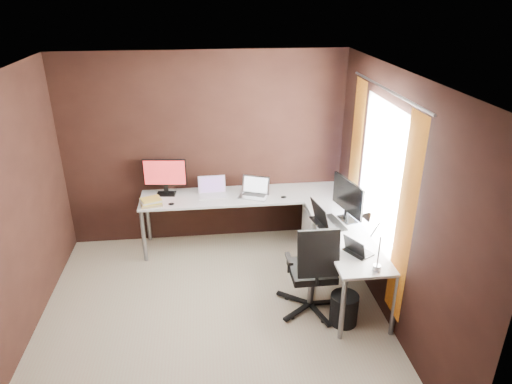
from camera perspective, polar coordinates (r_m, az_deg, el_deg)
room at (r=4.33m, az=-1.52°, el=-1.70°), size 3.60×3.60×2.50m
desk at (r=5.52m, az=2.83°, el=-2.63°), size 2.65×2.25×0.73m
drawer_pedestal at (r=5.91m, az=8.22°, el=-5.10°), size 0.42×0.50×0.60m
monitor_left at (r=5.89m, az=-11.32°, el=2.12°), size 0.55×0.18×0.47m
monitor_right at (r=5.22m, az=11.42°, el=-0.74°), size 0.20×0.59×0.49m
laptop_white at (r=5.86m, az=-5.49°, el=0.10°), size 0.36×0.26×0.23m
laptop_silver at (r=5.82m, az=-0.20°, el=0.04°), size 0.43×0.37×0.24m
laptop_black_big at (r=5.17m, az=8.63°, el=-3.48°), size 0.36×0.45×0.27m
laptop_black_small at (r=4.70m, az=12.50°, el=-7.06°), size 0.30×0.33×0.18m
book_stack at (r=5.73m, az=-12.98°, el=-1.20°), size 0.30×0.26×0.08m
mouse_left at (r=5.68m, az=-10.54°, el=-1.48°), size 0.08×0.05×0.03m
mouse_corner at (r=5.77m, az=3.48°, el=-0.64°), size 0.08×0.06×0.03m
desk_lamp at (r=4.36m, az=14.23°, el=-5.20°), size 0.19×0.22×0.56m
office_chair at (r=4.93m, az=6.99°, el=-11.48°), size 0.59×0.59×1.06m
wastebasket at (r=4.90m, az=10.93°, el=-14.14°), size 0.37×0.37×0.33m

